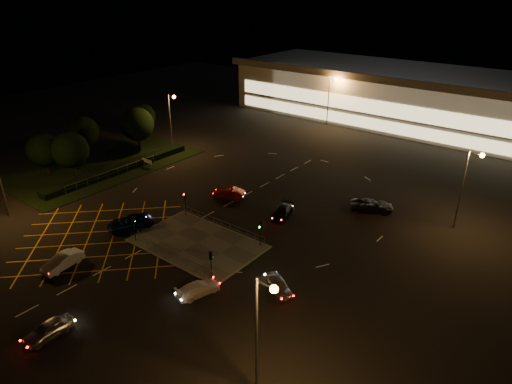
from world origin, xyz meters
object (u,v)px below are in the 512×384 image
Objects in this scene: car_queue_white at (63,261)px; signal_se at (211,260)px; signal_ne at (260,228)px; car_far_dkgrey at (282,212)px; car_approach_white at (198,288)px; car_right_silver at (279,285)px; signal_sw at (134,223)px; car_near_silver at (48,330)px; car_circ_red at (229,193)px; car_east_grey at (372,206)px; signal_nw at (185,199)px; car_left_blue at (130,222)px.

signal_se is at bearing 23.40° from car_queue_white.
signal_ne reaches higher than car_far_dkgrey.
car_right_silver is at bearing -122.45° from car_approach_white.
car_approach_white is (12.59, -2.55, -1.72)m from signal_sw.
car_approach_white is at bearing 14.04° from car_queue_white.
car_right_silver is 7.80m from car_approach_white.
car_circ_red is at bearing 102.11° from car_near_silver.
signal_ne is at bearing 128.15° from car_east_grey.
signal_se is at bearing -33.65° from signal_nw.
signal_ne is at bearing 42.38° from car_queue_white.
car_left_blue is 18.91m from car_far_dkgrey.
signal_sw is at bearing 70.66° from car_queue_white.
signal_sw is 1.00× the size of signal_ne.
car_queue_white is (-1.76, -8.09, -1.62)m from signal_sw.
signal_sw is 7.99m from signal_nw.
car_far_dkgrey is at bearing 56.68° from car_queue_white.
signal_sw is 16.05m from car_near_silver.
signal_nw is at bearing -24.44° from car_approach_white.
signal_se and signal_ne have the same top height.
signal_ne is at bearing 77.75° from car_near_silver.
car_near_silver is 20.73m from car_right_silver.
car_east_grey is at bearing 92.18° from car_circ_red.
car_queue_white is 37.72m from car_east_grey.
car_circ_red is at bearing 83.76° from signal_nw.
signal_ne is 17.19m from car_east_grey.
car_queue_white is at bearing -58.02° from car_left_blue.
signal_nw is 0.69× the size of car_queue_white.
car_left_blue is at bearing -6.25° from signal_se.
car_near_silver is 0.76× the size of car_east_grey.
signal_sw and signal_nw have the same top height.
signal_ne is 0.75× the size of car_near_silver.
car_east_grey is (21.19, 22.33, 0.01)m from car_left_blue.
car_near_silver is at bearing -43.99° from car_queue_white.
signal_ne reaches higher than car_left_blue.
signal_sw reaches higher than car_left_blue.
car_left_blue is (-15.11, -6.33, -1.61)m from signal_ne.
car_east_grey is (6.08, 23.99, -1.60)m from signal_se.
signal_se is 0.71× the size of car_circ_red.
signal_nw and signal_ne have the same top height.
signal_se is 14.41m from signal_nw.
signal_se reaches higher than car_east_grey.
signal_se is 24.80m from car_east_grey.
car_circ_red is at bearing 164.03° from car_far_dkgrey.
signal_se is 0.57× the size of car_east_grey.
car_queue_white is at bearing 30.46° from signal_se.
signal_ne is at bearing -146.35° from signal_sw.
car_circ_red is at bearing -41.38° from car_approach_white.
signal_sw is 0.71× the size of car_approach_white.
signal_se reaches higher than car_queue_white.
signal_se reaches higher than car_far_dkgrey.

